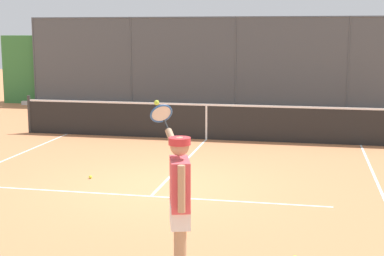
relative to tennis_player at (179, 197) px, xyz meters
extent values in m
plane|color=#C67A4C|center=(1.25, -3.97, -1.00)|extent=(60.00, 60.00, 0.00)
cube|color=white|center=(1.25, -3.23, -1.00)|extent=(6.24, 0.05, 0.01)
cube|color=white|center=(1.25, -5.98, -1.00)|extent=(0.05, 5.51, 0.01)
cylinder|color=#474C51|center=(-2.72, -14.70, 0.70)|extent=(0.07, 0.07, 3.40)
cylinder|color=#474C51|center=(1.25, -14.70, 0.70)|extent=(0.07, 0.07, 3.40)
cylinder|color=#474C51|center=(5.22, -14.70, 0.70)|extent=(0.07, 0.07, 3.40)
cylinder|color=#474C51|center=(9.19, -14.70, 0.70)|extent=(0.07, 0.07, 3.40)
cylinder|color=#474C51|center=(1.25, -14.70, 2.36)|extent=(15.88, 0.05, 0.05)
cube|color=#474C51|center=(1.25, -14.70, 0.70)|extent=(15.88, 0.02, 3.40)
cube|color=#387A3D|center=(1.25, -15.35, 0.35)|extent=(18.88, 0.90, 2.70)
cube|color=silver|center=(1.25, -14.52, -0.93)|extent=(16.88, 0.18, 0.15)
cylinder|color=#2D2D2D|center=(6.38, -8.74, -0.47)|extent=(0.09, 0.09, 1.07)
cube|color=black|center=(1.25, -8.74, -0.55)|extent=(10.17, 0.02, 0.91)
cube|color=white|center=(1.25, -8.74, -0.07)|extent=(10.17, 0.04, 0.05)
cube|color=white|center=(1.25, -8.74, -0.55)|extent=(0.05, 0.04, 0.91)
cylinder|color=tan|center=(-0.05, 0.15, -0.52)|extent=(0.13, 0.13, 0.78)
cylinder|color=tan|center=(0.03, -0.11, -0.52)|extent=(0.13, 0.13, 0.78)
cube|color=white|center=(-0.01, 0.02, -0.21)|extent=(0.33, 0.46, 0.26)
cube|color=#DB4C56|center=(-0.01, 0.02, 0.16)|extent=(0.34, 0.52, 0.57)
cylinder|color=tan|center=(-0.09, 0.30, 0.18)|extent=(0.08, 0.08, 0.52)
cylinder|color=tan|center=(0.17, -0.40, 0.55)|extent=(0.28, 0.37, 0.29)
sphere|color=tan|center=(-0.01, 0.02, 0.59)|extent=(0.22, 0.22, 0.22)
cylinder|color=red|center=(-0.01, 0.02, 0.65)|extent=(0.31, 0.31, 0.08)
cube|color=red|center=(0.02, -0.10, 0.62)|extent=(0.23, 0.24, 0.02)
cylinder|color=black|center=(0.30, -0.61, 0.72)|extent=(0.12, 0.16, 0.13)
torus|color=#28569E|center=(0.40, -0.76, 0.84)|extent=(0.35, 0.31, 0.26)
cylinder|color=silver|center=(0.40, -0.76, 0.84)|extent=(0.28, 0.25, 0.21)
sphere|color=#C1D138|center=(0.50, -0.91, 0.96)|extent=(0.07, 0.07, 0.07)
sphere|color=#CCDB33|center=(2.76, -4.18, -0.97)|extent=(0.07, 0.07, 0.07)
camera|label=1|loc=(-1.41, 6.14, 1.86)|focal=53.62mm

